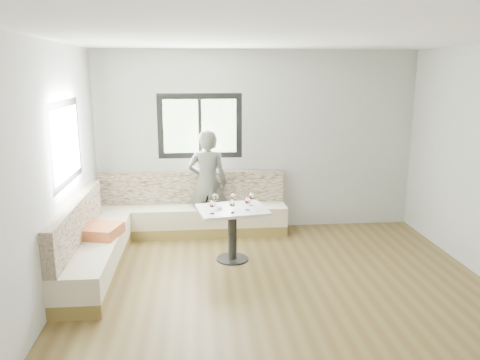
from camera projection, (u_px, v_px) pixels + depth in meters
name	position (u px, v px, depth m)	size (l,w,h in m)	color
room	(279.00, 173.00, 4.98)	(5.01, 5.01, 2.81)	brown
banquette	(153.00, 227.00, 6.59)	(2.90, 2.80, 0.95)	olive
table	(232.00, 221.00, 6.17)	(0.97, 0.81, 0.72)	black
person	(208.00, 183.00, 7.07)	(0.60, 0.39, 1.64)	#4D4D46
olive_ramekin	(218.00, 208.00, 6.09)	(0.09, 0.09, 0.04)	white
wine_glass_a	(212.00, 204.00, 5.87)	(0.08, 0.08, 0.18)	white
wine_glass_b	(232.00, 204.00, 5.91)	(0.08, 0.08, 0.18)	white
wine_glass_c	(248.00, 201.00, 6.03)	(0.08, 0.08, 0.18)	white
wine_glass_d	(233.00, 197.00, 6.22)	(0.08, 0.08, 0.18)	white
wine_glass_e	(251.00, 196.00, 6.25)	(0.08, 0.08, 0.18)	white
wine_glass_f	(215.00, 197.00, 6.21)	(0.08, 0.08, 0.18)	white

